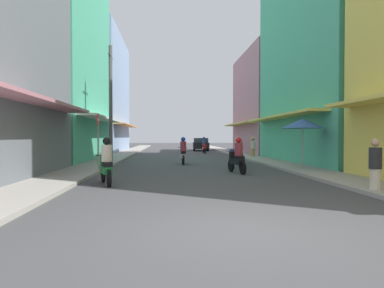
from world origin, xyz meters
TOP-DOWN VIEW (x-y plane):
  - ground_plane at (0.00, 23.14)m, footprint 119.40×119.40m
  - sidewalk_left at (-5.10, 23.14)m, footprint 1.89×62.27m
  - sidewalk_right at (5.10, 23.14)m, footprint 1.89×62.27m
  - building_left_mid at (-9.05, 17.79)m, footprint 7.05×11.18m
  - building_left_far at (-9.05, 31.13)m, footprint 7.05×13.52m
  - building_right_mid at (9.05, 14.59)m, footprint 7.05×12.42m
  - building_right_far at (9.04, 26.57)m, footprint 7.05×10.86m
  - motorbike_silver at (-0.32, 13.92)m, footprint 0.55×1.81m
  - motorbike_green at (-3.25, 5.78)m, footprint 0.75×1.74m
  - motorbike_red at (2.30, 26.95)m, footprint 0.55×1.81m
  - motorbike_orange at (2.97, 14.05)m, footprint 0.64×1.78m
  - motorbike_black at (1.80, 8.97)m, footprint 0.63×1.79m
  - motorbike_blue at (2.28, 11.45)m, footprint 0.63×1.79m
  - parked_car at (2.55, 33.11)m, footprint 1.99×4.19m
  - pedestrian_foreground at (4.56, 3.40)m, footprint 0.34×0.34m
  - pedestrian_far at (5.15, 19.42)m, footprint 0.44×0.44m
  - vendor_umbrella at (4.98, 9.57)m, footprint 1.93×1.93m
  - utility_pole at (-4.41, 13.83)m, footprint 0.20×1.20m
  - street_sign_no_entry at (-4.31, 9.83)m, footprint 0.07×0.60m

SIDE VIEW (x-z plane):
  - ground_plane at x=0.00m, z-range 0.00..0.00m
  - sidewalk_left at x=-5.10m, z-range 0.00..0.12m
  - sidewalk_right at x=5.10m, z-range 0.00..0.12m
  - motorbike_silver at x=-0.32m, z-range -0.09..1.49m
  - motorbike_green at x=-3.25m, z-range -0.09..1.49m
  - motorbike_red at x=2.30m, z-range -0.09..1.49m
  - motorbike_orange at x=2.97m, z-range -0.09..1.49m
  - motorbike_black at x=1.80m, z-range -0.09..1.49m
  - motorbike_blue at x=2.28m, z-range -0.09..1.49m
  - parked_car at x=2.55m, z-range 0.01..1.46m
  - pedestrian_foreground at x=4.56m, z-range -0.01..1.54m
  - pedestrian_far at x=5.15m, z-range 0.10..1.71m
  - street_sign_no_entry at x=-4.31m, z-range 0.39..3.04m
  - vendor_umbrella at x=4.98m, z-range 0.99..3.41m
  - utility_pole at x=-4.41m, z-range 0.08..6.79m
  - building_right_far at x=9.04m, z-range 0.00..9.60m
  - building_left_far at x=-9.05m, z-range -0.01..12.19m
  - building_left_mid at x=-9.05m, z-range -0.01..13.69m
  - building_right_mid at x=9.05m, z-range -0.01..14.69m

